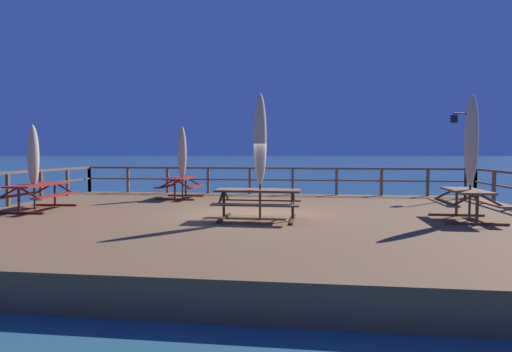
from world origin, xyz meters
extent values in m
plane|color=#2D5B6B|center=(0.00, 0.00, 0.00)|extent=(600.00, 600.00, 0.00)
cube|color=brown|center=(0.00, 0.00, 0.30)|extent=(16.02, 11.80, 0.60)
cube|color=brown|center=(0.00, 5.75, 1.65)|extent=(15.72, 0.09, 0.08)
cube|color=brown|center=(0.00, 5.75, 1.18)|extent=(15.72, 0.07, 0.06)
cube|color=brown|center=(-7.86, 5.75, 1.13)|extent=(0.10, 0.10, 1.05)
cube|color=brown|center=(-6.11, 5.75, 1.13)|extent=(0.10, 0.10, 1.05)
cube|color=brown|center=(-4.37, 5.75, 1.13)|extent=(0.10, 0.10, 1.05)
cube|color=brown|center=(-2.62, 5.75, 1.13)|extent=(0.10, 0.10, 1.05)
cube|color=brown|center=(-0.87, 5.75, 1.13)|extent=(0.10, 0.10, 1.05)
cube|color=brown|center=(0.87, 5.75, 1.13)|extent=(0.10, 0.10, 1.05)
cube|color=brown|center=(2.62, 5.75, 1.13)|extent=(0.10, 0.10, 1.05)
cube|color=brown|center=(4.37, 5.75, 1.13)|extent=(0.10, 0.10, 1.05)
cube|color=brown|center=(6.11, 5.75, 1.13)|extent=(0.10, 0.10, 1.05)
cube|color=brown|center=(7.86, 5.75, 1.13)|extent=(0.10, 0.10, 1.05)
cube|color=brown|center=(-7.86, 0.82, 1.13)|extent=(0.10, 0.10, 1.05)
cube|color=brown|center=(-7.86, 2.46, 1.13)|extent=(0.10, 0.10, 1.05)
cube|color=brown|center=(-7.86, 4.11, 1.13)|extent=(0.10, 0.10, 1.05)
cube|color=brown|center=(-7.86, 5.75, 1.13)|extent=(0.10, 0.10, 1.05)
cube|color=brown|center=(7.86, 4.11, 1.13)|extent=(0.10, 0.10, 1.05)
cube|color=brown|center=(7.86, 5.75, 1.13)|extent=(0.10, 0.10, 1.05)
cube|color=maroon|center=(-3.17, 3.72, 1.34)|extent=(0.77, 1.70, 0.05)
cube|color=maroon|center=(-2.61, 3.73, 1.04)|extent=(0.29, 1.70, 0.04)
cube|color=maroon|center=(-3.73, 3.72, 1.04)|extent=(0.29, 1.70, 0.04)
cube|color=maroon|center=(-3.17, 3.06, 0.63)|extent=(1.40, 0.09, 0.06)
cylinder|color=maroon|center=(-3.17, 3.06, 0.97)|extent=(0.07, 0.07, 0.74)
cylinder|color=maroon|center=(-2.89, 3.06, 1.19)|extent=(0.63, 0.06, 0.37)
cylinder|color=maroon|center=(-3.45, 3.06, 1.19)|extent=(0.63, 0.06, 0.37)
cube|color=maroon|center=(-3.18, 4.39, 0.63)|extent=(1.40, 0.09, 0.06)
cylinder|color=maroon|center=(-3.18, 4.39, 0.97)|extent=(0.07, 0.07, 0.74)
cylinder|color=maroon|center=(-2.90, 4.39, 1.19)|extent=(0.63, 0.06, 0.37)
cylinder|color=maroon|center=(-3.46, 4.39, 1.19)|extent=(0.63, 0.06, 0.37)
cube|color=maroon|center=(-6.37, 0.15, 1.34)|extent=(0.88, 2.18, 0.05)
cube|color=maroon|center=(-5.82, 0.18, 1.04)|extent=(0.40, 2.16, 0.04)
cube|color=maroon|center=(-6.93, 0.12, 1.04)|extent=(0.40, 2.16, 0.04)
cube|color=maroon|center=(-6.33, -0.74, 0.63)|extent=(1.40, 0.16, 0.06)
cylinder|color=maroon|center=(-6.33, -0.74, 0.97)|extent=(0.07, 0.07, 0.74)
cylinder|color=maroon|center=(-6.05, -0.73, 1.19)|extent=(0.63, 0.09, 0.37)
cylinder|color=maroon|center=(-6.61, -0.76, 1.19)|extent=(0.63, 0.09, 0.37)
cube|color=maroon|center=(-6.42, 1.04, 0.63)|extent=(1.40, 0.16, 0.06)
cylinder|color=maroon|center=(-6.42, 1.04, 0.97)|extent=(0.07, 0.07, 0.74)
cylinder|color=maroon|center=(-6.14, 1.06, 1.19)|extent=(0.63, 0.09, 0.37)
cylinder|color=maroon|center=(-6.70, 1.03, 1.19)|extent=(0.63, 0.09, 0.37)
cube|color=brown|center=(5.41, -0.31, 1.34)|extent=(0.79, 1.81, 0.05)
cube|color=brown|center=(5.97, -0.32, 1.04)|extent=(0.31, 1.80, 0.04)
cube|color=brown|center=(4.85, -0.30, 1.04)|extent=(0.31, 1.80, 0.04)
cube|color=brown|center=(5.40, -1.03, 0.63)|extent=(1.40, 0.10, 0.06)
cylinder|color=brown|center=(5.40, -1.03, 0.97)|extent=(0.07, 0.07, 0.74)
cylinder|color=brown|center=(5.68, -1.04, 1.19)|extent=(0.63, 0.07, 0.37)
cylinder|color=brown|center=(5.12, -1.03, 1.19)|extent=(0.63, 0.07, 0.37)
cube|color=brown|center=(5.42, 0.40, 0.63)|extent=(1.40, 0.10, 0.06)
cylinder|color=brown|center=(5.42, 0.40, 0.97)|extent=(0.07, 0.07, 0.74)
cylinder|color=brown|center=(5.70, 0.40, 1.19)|extent=(0.63, 0.07, 0.37)
cylinder|color=brown|center=(5.14, 0.41, 1.19)|extent=(0.63, 0.07, 0.37)
cube|color=brown|center=(0.28, -0.90, 1.34)|extent=(2.11, 0.80, 0.05)
cube|color=brown|center=(0.27, -1.46, 1.04)|extent=(2.10, 0.32, 0.04)
cube|color=brown|center=(0.28, -0.34, 1.04)|extent=(2.10, 0.32, 0.04)
cube|color=#432F1F|center=(-0.59, -0.88, 0.63)|extent=(0.10, 1.40, 0.06)
cylinder|color=#432F1F|center=(-0.59, -0.88, 0.97)|extent=(0.07, 0.07, 0.74)
cylinder|color=#432F1F|center=(-0.60, -1.16, 1.19)|extent=(0.07, 0.63, 0.37)
cylinder|color=#432F1F|center=(-0.59, -0.60, 1.19)|extent=(0.07, 0.63, 0.37)
cube|color=#432F1F|center=(1.14, -0.91, 0.63)|extent=(0.10, 1.40, 0.06)
cylinder|color=#432F1F|center=(1.14, -0.91, 0.97)|extent=(0.07, 0.07, 0.74)
cylinder|color=#432F1F|center=(1.14, -1.19, 1.19)|extent=(0.07, 0.63, 0.37)
cylinder|color=#432F1F|center=(1.15, -0.63, 1.19)|extent=(0.07, 0.63, 0.37)
cylinder|color=#4C3828|center=(-3.11, 3.78, 1.85)|extent=(0.06, 0.06, 2.50)
ellipsoid|color=#CCB793|center=(-3.11, 3.78, 2.29)|extent=(0.32, 0.32, 1.90)
cylinder|color=#7A6E58|center=(-3.11, 3.78, 2.15)|extent=(0.21, 0.21, 0.05)
cone|color=#4C3828|center=(-3.11, 3.78, 3.17)|extent=(0.10, 0.10, 0.14)
cylinder|color=#4C3828|center=(-6.45, 0.09, 1.78)|extent=(0.06, 0.06, 2.36)
ellipsoid|color=#CCB793|center=(-6.45, 0.09, 2.20)|extent=(0.32, 0.32, 1.79)
cylinder|color=#7A6E58|center=(-6.45, 0.09, 2.06)|extent=(0.21, 0.21, 0.05)
cone|color=#4C3828|center=(-6.45, 0.09, 3.03)|extent=(0.10, 0.10, 0.14)
cylinder|color=#4C3828|center=(5.48, -0.35, 2.07)|extent=(0.06, 0.06, 2.93)
ellipsoid|color=#CCB793|center=(5.48, -0.35, 2.59)|extent=(0.32, 0.32, 2.23)
cylinder|color=#7A6E58|center=(5.48, -0.35, 2.42)|extent=(0.21, 0.21, 0.05)
cone|color=#4C3828|center=(5.48, -0.35, 3.60)|extent=(0.10, 0.10, 0.14)
cylinder|color=#4C3828|center=(0.33, -0.94, 2.08)|extent=(0.06, 0.06, 2.96)
ellipsoid|color=#CCB793|center=(0.33, -0.94, 2.61)|extent=(0.32, 0.32, 2.25)
cylinder|color=#7A6E58|center=(0.33, -0.94, 2.44)|extent=(0.21, 0.21, 0.05)
cone|color=#4C3828|center=(0.33, -0.94, 3.64)|extent=(0.10, 0.10, 0.14)
cylinder|color=black|center=(7.31, 5.20, 2.20)|extent=(0.09, 0.09, 3.20)
cylinder|color=black|center=(7.05, 5.11, 3.72)|extent=(0.54, 0.23, 0.06)
cube|color=black|center=(6.79, 5.02, 3.52)|extent=(0.20, 0.20, 0.28)
sphere|color=#F4E08C|center=(6.79, 5.02, 3.52)|extent=(0.14, 0.14, 0.14)
camera|label=1|loc=(1.55, -11.24, 2.27)|focal=29.49mm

